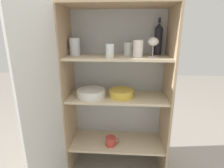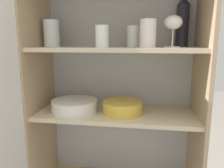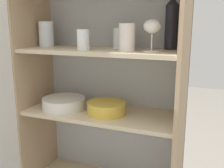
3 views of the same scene
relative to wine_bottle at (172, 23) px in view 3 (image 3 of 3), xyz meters
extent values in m
cube|color=#B2B7BC|center=(-0.33, 0.06, -0.47)|extent=(0.86, 0.02, 1.41)
cube|color=tan|center=(-0.75, -0.12, -0.47)|extent=(0.02, 0.37, 1.41)
cube|color=tan|center=(0.08, -0.12, -0.47)|extent=(0.02, 0.37, 1.41)
cube|color=beige|center=(-0.33, -0.12, -0.48)|extent=(0.82, 0.33, 0.02)
cube|color=beige|center=(-0.33, -0.12, -0.14)|extent=(0.82, 0.33, 0.02)
cylinder|color=white|center=(-0.39, -0.21, -0.08)|extent=(0.06, 0.06, 0.10)
cylinder|color=silver|center=(-0.18, -0.17, -0.07)|extent=(0.08, 0.08, 0.13)
cylinder|color=white|center=(-0.69, -0.09, -0.06)|extent=(0.08, 0.08, 0.14)
cylinder|color=white|center=(-0.25, -0.07, -0.08)|extent=(0.08, 0.08, 0.11)
cylinder|color=white|center=(-0.06, -0.15, -0.13)|extent=(0.07, 0.07, 0.01)
cylinder|color=white|center=(-0.06, -0.15, -0.09)|extent=(0.01, 0.01, 0.08)
ellipsoid|color=white|center=(-0.06, -0.15, -0.02)|extent=(0.08, 0.08, 0.07)
cylinder|color=black|center=(0.00, 0.00, -0.02)|extent=(0.06, 0.06, 0.21)
cone|color=black|center=(0.00, 0.00, 0.10)|extent=(0.06, 0.06, 0.04)
cylinder|color=silver|center=(-0.55, -0.15, -0.46)|extent=(0.24, 0.24, 0.01)
cylinder|color=silver|center=(-0.55, -0.15, -0.46)|extent=(0.24, 0.24, 0.01)
cylinder|color=silver|center=(-0.55, -0.15, -0.45)|extent=(0.24, 0.24, 0.01)
cylinder|color=silver|center=(-0.55, -0.15, -0.44)|extent=(0.24, 0.24, 0.01)
cylinder|color=silver|center=(-0.55, -0.15, -0.43)|extent=(0.24, 0.24, 0.01)
cylinder|color=silver|center=(-0.55, -0.15, -0.42)|extent=(0.24, 0.24, 0.01)
cylinder|color=silver|center=(-0.55, -0.15, -0.41)|extent=(0.24, 0.24, 0.01)
cylinder|color=gold|center=(-0.30, -0.14, -0.44)|extent=(0.21, 0.21, 0.06)
torus|color=gold|center=(-0.30, -0.14, -0.41)|extent=(0.20, 0.20, 0.01)
camera|label=1|loc=(-0.28, -1.52, 0.05)|focal=28.00mm
camera|label=2|loc=(-0.19, -1.22, -0.10)|focal=35.00mm
camera|label=3|loc=(0.22, -1.35, -0.01)|focal=42.00mm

